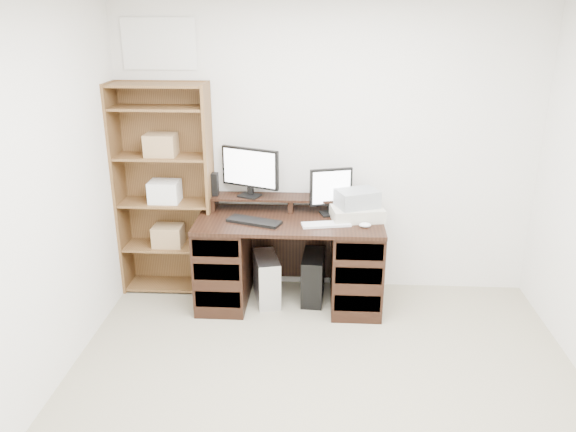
# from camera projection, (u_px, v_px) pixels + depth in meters

# --- Properties ---
(room) EXTENTS (3.54, 4.04, 2.54)m
(room) POSITION_uv_depth(u_px,v_px,m) (328.00, 240.00, 2.80)
(room) COLOR #9F977C
(room) RESTS_ON ground
(desk) EXTENTS (1.50, 0.70, 0.75)m
(desk) POSITION_uv_depth(u_px,v_px,m) (290.00, 259.00, 4.65)
(desk) COLOR black
(desk) RESTS_ON ground
(riser_shelf) EXTENTS (1.40, 0.22, 0.12)m
(riser_shelf) POSITION_uv_depth(u_px,v_px,m) (291.00, 199.00, 4.69)
(riser_shelf) COLOR black
(riser_shelf) RESTS_ON desk
(monitor_wide) EXTENTS (0.49, 0.23, 0.41)m
(monitor_wide) POSITION_uv_depth(u_px,v_px,m) (250.00, 170.00, 4.62)
(monitor_wide) COLOR black
(monitor_wide) RESTS_ON riser_shelf
(monitor_small) EXTENTS (0.35, 0.17, 0.39)m
(monitor_small) POSITION_uv_depth(u_px,v_px,m) (331.00, 190.00, 4.56)
(monitor_small) COLOR black
(monitor_small) RESTS_ON desk
(speaker) EXTENTS (0.08, 0.08, 0.19)m
(speaker) POSITION_uv_depth(u_px,v_px,m) (214.00, 184.00, 4.68)
(speaker) COLOR black
(speaker) RESTS_ON riser_shelf
(keyboard_black) EXTENTS (0.46, 0.28, 0.02)m
(keyboard_black) POSITION_uv_depth(u_px,v_px,m) (254.00, 221.00, 4.44)
(keyboard_black) COLOR black
(keyboard_black) RESTS_ON desk
(keyboard_white) EXTENTS (0.40, 0.19, 0.02)m
(keyboard_white) POSITION_uv_depth(u_px,v_px,m) (326.00, 224.00, 4.38)
(keyboard_white) COLOR silver
(keyboard_white) RESTS_ON desk
(mouse) EXTENTS (0.11, 0.09, 0.04)m
(mouse) POSITION_uv_depth(u_px,v_px,m) (365.00, 225.00, 4.34)
(mouse) COLOR white
(mouse) RESTS_ON desk
(printer) EXTENTS (0.45, 0.37, 0.10)m
(printer) POSITION_uv_depth(u_px,v_px,m) (357.00, 212.00, 4.52)
(printer) COLOR #BBB7A3
(printer) RESTS_ON desk
(basket) EXTENTS (0.38, 0.33, 0.14)m
(basket) POSITION_uv_depth(u_px,v_px,m) (357.00, 198.00, 4.48)
(basket) COLOR gray
(basket) RESTS_ON printer
(tower_silver) EXTENTS (0.27, 0.44, 0.41)m
(tower_silver) POSITION_uv_depth(u_px,v_px,m) (267.00, 279.00, 4.73)
(tower_silver) COLOR silver
(tower_silver) RESTS_ON ground
(tower_black) EXTENTS (0.20, 0.42, 0.41)m
(tower_black) POSITION_uv_depth(u_px,v_px,m) (313.00, 277.00, 4.76)
(tower_black) COLOR black
(tower_black) RESTS_ON ground
(bookshelf) EXTENTS (0.80, 0.30, 1.80)m
(bookshelf) POSITION_uv_depth(u_px,v_px,m) (165.00, 189.00, 4.73)
(bookshelf) COLOR brown
(bookshelf) RESTS_ON ground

